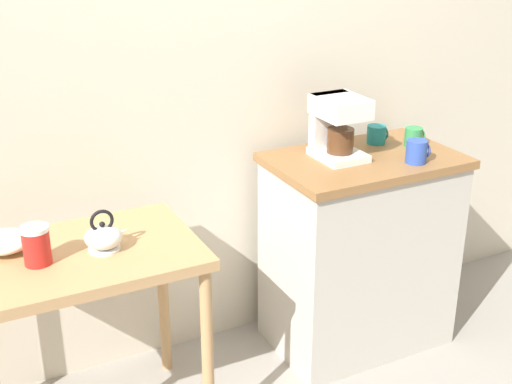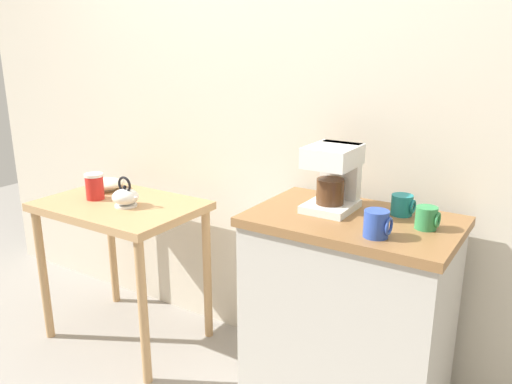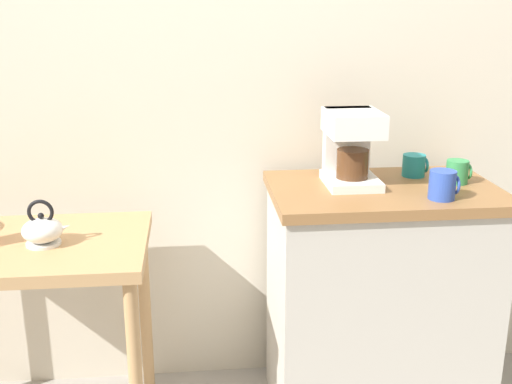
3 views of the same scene
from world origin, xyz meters
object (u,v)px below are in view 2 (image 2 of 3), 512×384
at_px(mug_dark_teal, 402,205).
at_px(teakettle, 126,197).
at_px(mug_blue, 377,224).
at_px(coffee_maker, 334,174).
at_px(canister_enamel, 95,186).
at_px(bowl_stoneware, 106,184).
at_px(mug_tall_green, 427,218).

bearing_deg(mug_dark_teal, teakettle, -170.52).
xyz_separation_m(mug_dark_teal, mug_blue, (-0.00, -0.28, 0.01)).
height_order(teakettle, coffee_maker, coffee_maker).
bearing_deg(teakettle, canister_enamel, 179.31).
relative_size(bowl_stoneware, teakettle, 1.22).
relative_size(canister_enamel, mug_blue, 1.41).
bearing_deg(mug_blue, mug_dark_teal, 89.39).
height_order(bowl_stoneware, teakettle, teakettle).
height_order(mug_dark_teal, mug_blue, mug_blue).
distance_m(teakettle, coffee_maker, 1.06).
distance_m(mug_dark_teal, mug_blue, 0.28).
height_order(canister_enamel, coffee_maker, coffee_maker).
bearing_deg(bowl_stoneware, canister_enamel, -59.86).
height_order(teakettle, mug_tall_green, mug_tall_green).
relative_size(teakettle, mug_blue, 1.66).
relative_size(mug_blue, mug_tall_green, 1.13).
bearing_deg(mug_tall_green, mug_blue, -125.54).
bearing_deg(mug_tall_green, teakettle, -175.52).
bearing_deg(canister_enamel, bowl_stoneware, 120.14).
relative_size(canister_enamel, mug_tall_green, 1.59).
relative_size(mug_dark_teal, mug_tall_green, 1.06).
xyz_separation_m(bowl_stoneware, mug_dark_teal, (1.60, 0.06, 0.14)).
distance_m(canister_enamel, coffee_maker, 1.28).
height_order(teakettle, canister_enamel, teakettle).
relative_size(coffee_maker, mug_tall_green, 3.09).
relative_size(bowl_stoneware, mug_dark_teal, 2.14).
height_order(bowl_stoneware, mug_dark_teal, mug_dark_teal).
bearing_deg(canister_enamel, mug_tall_green, 3.77).
relative_size(mug_dark_teal, mug_blue, 0.94).
xyz_separation_m(teakettle, mug_dark_teal, (1.29, 0.22, 0.12)).
bearing_deg(mug_tall_green, bowl_stoneware, 178.67).
bearing_deg(teakettle, mug_blue, -2.79).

